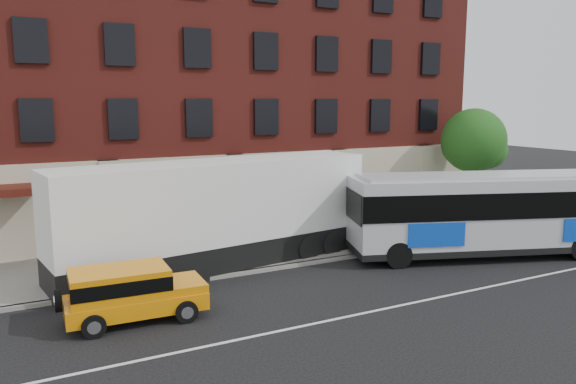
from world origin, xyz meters
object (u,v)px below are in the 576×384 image
yellow_suv (129,291)px  street_tree (474,143)px  sign_pole (65,259)px  city_bus (501,211)px  shipping_container (218,216)px

yellow_suv → street_tree: bearing=16.7°
street_tree → yellow_suv: 21.70m
sign_pole → yellow_suv: bearing=-61.6°
sign_pole → street_tree: street_tree is taller
city_bus → yellow_suv: city_bus is taller
city_bus → street_tree: bearing=53.7°
street_tree → city_bus: size_ratio=0.46×
street_tree → city_bus: 7.93m
yellow_suv → shipping_container: shipping_container is taller
city_bus → shipping_container: (-11.65, 3.94, 0.17)m
sign_pole → street_tree: bearing=8.6°
yellow_suv → sign_pole: bearing=118.4°
sign_pole → yellow_suv: sign_pole is taller
shipping_container → street_tree: bearing=7.6°
street_tree → yellow_suv: street_tree is taller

